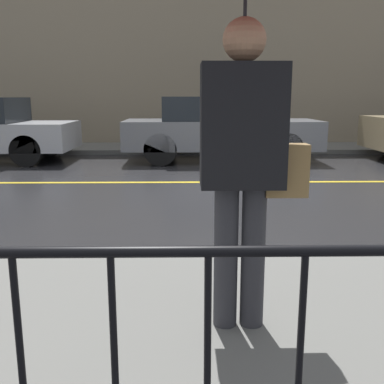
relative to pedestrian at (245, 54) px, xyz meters
name	(u,v)px	position (x,y,z in m)	size (l,w,h in m)	color
ground_plane	(248,182)	(0.79, 5.25, -1.71)	(80.00, 80.00, 0.00)	#262628
sidewalk_near	(368,334)	(0.79, -0.04, -1.65)	(28.00, 2.86, 0.12)	slate
sidewalk_far	(224,148)	(0.79, 10.13, -1.65)	(28.00, 2.04, 0.12)	slate
lane_marking	(248,182)	(0.79, 5.25, -1.71)	(25.20, 0.12, 0.01)	gold
building_storefront	(222,45)	(0.79, 11.30, 1.26)	(28.00, 0.30, 5.93)	gray
pedestrian	(245,54)	(0.00, 0.00, 0.00)	(0.91, 0.91, 2.17)	#333338
car_grey	(219,128)	(0.48, 7.96, -0.94)	(4.45, 1.73, 1.48)	slate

